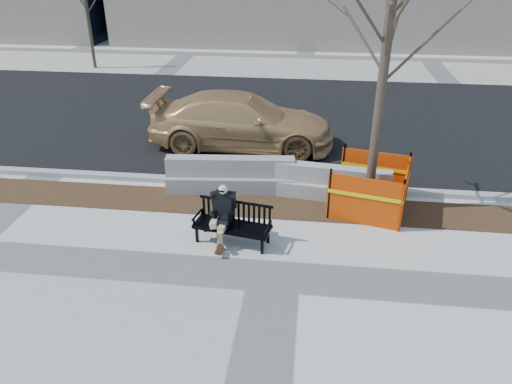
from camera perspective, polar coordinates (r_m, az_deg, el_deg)
ground at (r=8.98m, az=2.12°, el=-9.75°), size 120.00×120.00×0.00m
mulch_strip at (r=11.15m, az=3.28°, el=-1.67°), size 40.00×1.20×0.02m
asphalt_street at (r=16.84m, az=4.74°, el=8.59°), size 60.00×10.40×0.01m
curb at (r=11.97m, az=3.60°, el=0.76°), size 60.00×0.25×0.12m
bench at (r=9.89m, az=-2.73°, el=-5.85°), size 1.64×0.85×0.83m
seated_man at (r=9.99m, az=-3.84°, el=-5.51°), size 0.66×0.93×1.19m
tree_fence at (r=11.35m, az=12.82°, el=-1.86°), size 2.86×2.86×5.94m
sedan at (r=14.45m, az=-1.63°, el=5.40°), size 5.28×2.15×1.53m
jersey_barrier_left at (r=11.87m, az=-2.95°, el=0.21°), size 3.08×0.88×0.87m
jersey_barrier_right at (r=11.66m, az=8.32°, el=-0.60°), size 2.87×0.93×0.81m
far_tree_left at (r=24.98m, az=-18.21°, el=13.60°), size 2.17×2.17×4.61m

